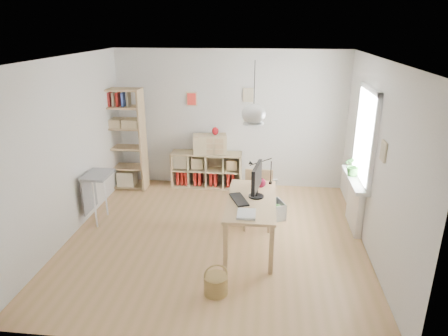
# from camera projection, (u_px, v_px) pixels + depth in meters

# --- Properties ---
(ground) EXTENTS (4.50, 4.50, 0.00)m
(ground) POSITION_uv_depth(u_px,v_px,m) (215.00, 238.00, 6.21)
(ground) COLOR tan
(ground) RESTS_ON ground
(room_shell) EXTENTS (4.50, 4.50, 4.50)m
(room_shell) POSITION_uv_depth(u_px,v_px,m) (254.00, 114.00, 5.33)
(room_shell) COLOR silver
(room_shell) RESTS_ON ground
(window_unit) EXTENTS (0.07, 1.16, 1.46)m
(window_unit) POSITION_uv_depth(u_px,v_px,m) (366.00, 135.00, 6.01)
(window_unit) COLOR white
(window_unit) RESTS_ON ground
(radiator) EXTENTS (0.10, 0.80, 0.80)m
(radiator) POSITION_uv_depth(u_px,v_px,m) (355.00, 205.00, 6.40)
(radiator) COLOR white
(radiator) RESTS_ON ground
(windowsill) EXTENTS (0.22, 1.20, 0.06)m
(windowsill) POSITION_uv_depth(u_px,v_px,m) (355.00, 180.00, 6.26)
(windowsill) COLOR white
(windowsill) RESTS_ON radiator
(desk) EXTENTS (0.70, 1.50, 0.75)m
(desk) POSITION_uv_depth(u_px,v_px,m) (251.00, 205.00, 5.79)
(desk) COLOR tan
(desk) RESTS_ON ground
(cube_shelf) EXTENTS (1.40, 0.38, 0.72)m
(cube_shelf) POSITION_uv_depth(u_px,v_px,m) (206.00, 172.00, 8.10)
(cube_shelf) COLOR #C5B482
(cube_shelf) RESTS_ON ground
(tall_bookshelf) EXTENTS (0.80, 0.38, 2.00)m
(tall_bookshelf) POSITION_uv_depth(u_px,v_px,m) (123.00, 136.00, 7.73)
(tall_bookshelf) COLOR tan
(tall_bookshelf) RESTS_ON ground
(side_table) EXTENTS (0.40, 0.55, 0.85)m
(side_table) POSITION_uv_depth(u_px,v_px,m) (95.00, 184.00, 6.52)
(side_table) COLOR #99999C
(side_table) RESTS_ON ground
(chair) EXTENTS (0.46, 0.46, 0.92)m
(chair) POSITION_uv_depth(u_px,v_px,m) (258.00, 195.00, 6.44)
(chair) COLOR #99999C
(chair) RESTS_ON ground
(wicker_basket) EXTENTS (0.30, 0.30, 0.41)m
(wicker_basket) POSITION_uv_depth(u_px,v_px,m) (216.00, 284.00, 4.89)
(wicker_basket) COLOR #A9884C
(wicker_basket) RESTS_ON ground
(storage_chest) EXTENTS (0.75, 0.79, 0.59)m
(storage_chest) POSITION_uv_depth(u_px,v_px,m) (266.00, 206.00, 6.82)
(storage_chest) COLOR beige
(storage_chest) RESTS_ON ground
(monitor) EXTENTS (0.23, 0.56, 0.49)m
(monitor) POSITION_uv_depth(u_px,v_px,m) (257.00, 179.00, 5.74)
(monitor) COLOR black
(monitor) RESTS_ON desk
(keyboard) EXTENTS (0.33, 0.49, 0.02)m
(keyboard) POSITION_uv_depth(u_px,v_px,m) (239.00, 200.00, 5.72)
(keyboard) COLOR black
(keyboard) RESTS_ON desk
(task_lamp) EXTENTS (0.38, 0.14, 0.40)m
(task_lamp) POSITION_uv_depth(u_px,v_px,m) (259.00, 168.00, 6.19)
(task_lamp) COLOR black
(task_lamp) RESTS_ON desk
(yarn_ball) EXTENTS (0.15, 0.15, 0.15)m
(yarn_ball) POSITION_uv_depth(u_px,v_px,m) (261.00, 183.00, 6.14)
(yarn_ball) COLOR #480914
(yarn_ball) RESTS_ON desk
(paper_tray) EXTENTS (0.25, 0.31, 0.03)m
(paper_tray) POSITION_uv_depth(u_px,v_px,m) (246.00, 214.00, 5.28)
(paper_tray) COLOR white
(paper_tray) RESTS_ON desk
(drawer_chest) EXTENTS (0.69, 0.41, 0.37)m
(drawer_chest) POSITION_uv_depth(u_px,v_px,m) (210.00, 144.00, 7.84)
(drawer_chest) COLOR #C5B482
(drawer_chest) RESTS_ON cube_shelf
(red_vase) EXTENTS (0.13, 0.13, 0.16)m
(red_vase) POSITION_uv_depth(u_px,v_px,m) (215.00, 131.00, 7.74)
(red_vase) COLOR maroon
(red_vase) RESTS_ON drawer_chest
(potted_plant) EXTENTS (0.32, 0.29, 0.34)m
(potted_plant) POSITION_uv_depth(u_px,v_px,m) (354.00, 166.00, 6.29)
(potted_plant) COLOR #2E6B28
(potted_plant) RESTS_ON windowsill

